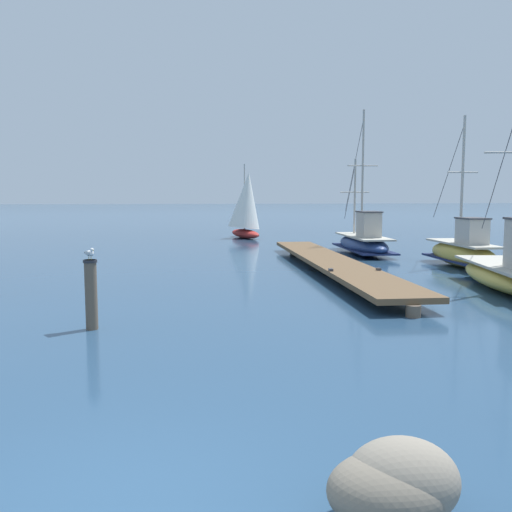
% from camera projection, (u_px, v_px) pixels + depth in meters
% --- Properties ---
extents(floating_dock, '(2.67, 16.71, 0.53)m').
position_uv_depth(floating_dock, '(330.00, 261.00, 21.14)').
color(floating_dock, brown).
rests_on(floating_dock, ground).
extents(fishing_boat_1, '(2.17, 6.86, 7.14)m').
position_uv_depth(fishing_boat_1, '(363.00, 241.00, 27.38)').
color(fishing_boat_1, navy).
rests_on(fishing_boat_1, ground).
extents(fishing_boat_2, '(1.77, 5.48, 6.13)m').
position_uv_depth(fishing_boat_2, '(463.00, 251.00, 22.32)').
color(fishing_boat_2, gold).
rests_on(fishing_boat_2, ground).
extents(mooring_piling, '(0.30, 0.30, 1.52)m').
position_uv_depth(mooring_piling, '(91.00, 293.00, 11.80)').
color(mooring_piling, brown).
rests_on(mooring_piling, ground).
extents(perched_seagull, '(0.26, 0.35, 0.27)m').
position_uv_depth(perched_seagull, '(90.00, 253.00, 11.71)').
color(perched_seagull, gold).
rests_on(perched_seagull, mooring_piling).
extents(shore_rock_far_edge, '(1.24, 0.95, 0.74)m').
position_uv_depth(shore_rock_far_edge, '(395.00, 485.00, 4.82)').
color(shore_rock_far_edge, gray).
rests_on(shore_rock_far_edge, ground).
extents(distant_sailboat, '(2.97, 4.45, 5.06)m').
position_uv_depth(distant_sailboat, '(246.00, 205.00, 37.34)').
color(distant_sailboat, '#AD2823').
rests_on(distant_sailboat, ground).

